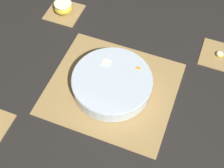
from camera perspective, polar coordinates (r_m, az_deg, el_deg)
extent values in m
plane|color=black|center=(1.16, 0.00, -0.82)|extent=(6.00, 6.00, 0.00)
cube|color=#A8844C|center=(1.16, 0.00, -0.74)|extent=(0.46, 0.41, 0.01)
cube|color=#3D2D19|center=(1.20, -6.92, 1.55)|extent=(0.01, 0.41, 0.00)
cube|color=#3D2D19|center=(1.17, -3.52, 0.45)|extent=(0.01, 0.41, 0.00)
cube|color=#3D2D19|center=(1.16, 0.00, -0.69)|extent=(0.01, 0.41, 0.00)
cube|color=#3D2D19|center=(1.14, 3.61, -1.86)|extent=(0.01, 0.41, 0.00)
cube|color=#3D2D19|center=(1.14, 7.30, -3.04)|extent=(0.01, 0.41, 0.00)
cube|color=#A8844C|center=(1.44, -8.74, 12.90)|extent=(0.15, 0.15, 0.01)
cube|color=#3D2D19|center=(1.45, -10.07, 13.26)|extent=(0.00, 0.14, 0.00)
cube|color=#3D2D19|center=(1.44, -8.75, 12.95)|extent=(0.00, 0.14, 0.00)
cube|color=#3D2D19|center=(1.42, -7.39, 12.63)|extent=(0.00, 0.14, 0.00)
cube|color=#A8844C|center=(1.32, 19.05, 4.96)|extent=(0.15, 0.15, 0.01)
cube|color=#3D2D19|center=(1.32, 17.25, 5.60)|extent=(0.00, 0.14, 0.00)
cube|color=#3D2D19|center=(1.32, 18.47, 5.20)|extent=(0.00, 0.14, 0.00)
cube|color=#3D2D19|center=(1.32, 19.68, 4.81)|extent=(0.00, 0.14, 0.00)
cylinder|color=silver|center=(1.13, 0.00, 0.17)|extent=(0.29, 0.29, 0.06)
torus|color=silver|center=(1.11, 0.00, 0.83)|extent=(0.29, 0.29, 0.01)
cylinder|color=#F7EFC6|center=(1.13, -1.41, 2.40)|extent=(0.03, 0.03, 0.01)
cylinder|color=#F7EFC6|center=(1.10, -0.06, 0.58)|extent=(0.03, 0.03, 0.01)
cylinder|color=#F7EFC6|center=(1.12, -1.03, 1.17)|extent=(0.02, 0.02, 0.01)
cylinder|color=#F7EFC6|center=(1.13, -0.73, 0.33)|extent=(0.03, 0.03, 0.01)
cylinder|color=#F7EFC6|center=(1.08, 1.47, -2.20)|extent=(0.02, 0.02, 0.01)
cylinder|color=#F7EFC6|center=(1.09, -4.10, -2.06)|extent=(0.02, 0.02, 0.01)
cylinder|color=#F7EFC6|center=(1.12, 3.37, 0.45)|extent=(0.03, 0.03, 0.01)
cylinder|color=#F7EFC6|center=(1.06, 1.61, -3.71)|extent=(0.03, 0.03, 0.01)
cylinder|color=#F7EFC6|center=(1.15, -2.80, 0.36)|extent=(0.03, 0.03, 0.01)
cube|color=white|center=(1.11, 2.23, -1.35)|extent=(0.03, 0.03, 0.03)
cube|color=white|center=(1.11, 0.62, -2.12)|extent=(0.03, 0.03, 0.03)
cube|color=white|center=(1.15, 3.01, 2.65)|extent=(0.02, 0.02, 0.02)
cube|color=white|center=(1.12, -4.75, 0.65)|extent=(0.02, 0.02, 0.02)
cube|color=white|center=(1.15, 1.25, 2.70)|extent=(0.02, 0.02, 0.02)
cube|color=white|center=(1.16, -1.05, 3.53)|extent=(0.03, 0.03, 0.03)
cube|color=white|center=(1.14, -5.13, -0.18)|extent=(0.02, 0.02, 0.02)
cube|color=white|center=(1.19, -2.24, 4.14)|extent=(0.03, 0.03, 0.03)
ellipsoid|color=red|center=(1.18, -0.86, 4.99)|extent=(0.03, 0.02, 0.01)
ellipsoid|color=red|center=(1.16, -3.24, 2.12)|extent=(0.03, 0.02, 0.01)
ellipsoid|color=#F9A338|center=(1.09, -0.89, -1.48)|extent=(0.03, 0.02, 0.01)
ellipsoid|color=#F9A338|center=(1.14, 4.79, 2.74)|extent=(0.03, 0.02, 0.01)
ellipsoid|color=red|center=(1.07, -1.21, -4.20)|extent=(0.03, 0.02, 0.02)
ellipsoid|color=red|center=(1.17, 0.54, 3.71)|extent=(0.03, 0.02, 0.01)
ellipsoid|color=#F9A338|center=(1.19, 3.16, 3.68)|extent=(0.03, 0.01, 0.01)
ellipsoid|color=#F9A338|center=(1.16, -0.12, 1.15)|extent=(0.03, 0.02, 0.01)
ellipsoid|color=gold|center=(1.42, -8.87, 13.66)|extent=(0.08, 0.08, 0.05)
cylinder|color=white|center=(1.41, -8.99, 14.30)|extent=(0.08, 0.08, 0.00)
cylinder|color=#F7EFC6|center=(1.32, 19.14, 5.16)|extent=(0.03, 0.03, 0.01)
torus|color=yellow|center=(1.32, 19.14, 5.16)|extent=(0.03, 0.03, 0.01)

